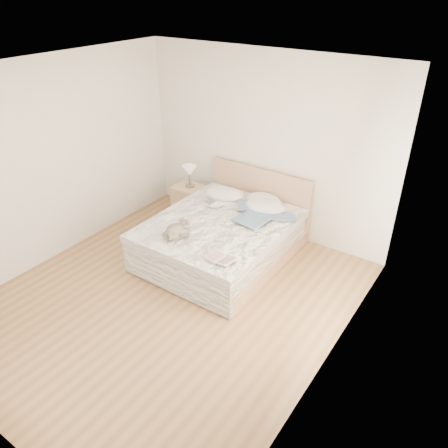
{
  "coord_description": "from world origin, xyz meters",
  "views": [
    {
      "loc": [
        2.98,
        -3.12,
        3.52
      ],
      "look_at": [
        0.11,
        1.05,
        0.62
      ],
      "focal_mm": 35.0,
      "sensor_mm": 36.0,
      "label": 1
    }
  ],
  "objects_px": {
    "teddy_bear": "(175,234)",
    "childrens_book": "(221,259)",
    "bed": "(223,237)",
    "table_lamp": "(189,172)",
    "nightstand": "(189,202)",
    "photo_book": "(214,204)"
  },
  "relations": [
    {
      "from": "nightstand",
      "to": "photo_book",
      "type": "bearing_deg",
      "value": -25.33
    },
    {
      "from": "table_lamp",
      "to": "teddy_bear",
      "type": "relative_size",
      "value": 1.04
    },
    {
      "from": "photo_book",
      "to": "childrens_book",
      "type": "distance_m",
      "value": 1.41
    },
    {
      "from": "bed",
      "to": "teddy_bear",
      "type": "xyz_separation_m",
      "value": [
        -0.23,
        -0.76,
        0.34
      ]
    },
    {
      "from": "nightstand",
      "to": "childrens_book",
      "type": "xyz_separation_m",
      "value": [
        1.67,
        -1.47,
        0.35
      ]
    },
    {
      "from": "photo_book",
      "to": "teddy_bear",
      "type": "relative_size",
      "value": 0.88
    },
    {
      "from": "photo_book",
      "to": "teddy_bear",
      "type": "distance_m",
      "value": 1.01
    },
    {
      "from": "nightstand",
      "to": "childrens_book",
      "type": "relative_size",
      "value": 1.67
    },
    {
      "from": "childrens_book",
      "to": "teddy_bear",
      "type": "height_order",
      "value": "teddy_bear"
    },
    {
      "from": "childrens_book",
      "to": "teddy_bear",
      "type": "relative_size",
      "value": 0.99
    },
    {
      "from": "nightstand",
      "to": "table_lamp",
      "type": "bearing_deg",
      "value": 52.28
    },
    {
      "from": "nightstand",
      "to": "photo_book",
      "type": "xyz_separation_m",
      "value": [
        0.78,
        -0.37,
        0.35
      ]
    },
    {
      "from": "bed",
      "to": "photo_book",
      "type": "xyz_separation_m",
      "value": [
        -0.33,
        0.25,
        0.32
      ]
    },
    {
      "from": "bed",
      "to": "nightstand",
      "type": "xyz_separation_m",
      "value": [
        -1.12,
        0.62,
        -0.03
      ]
    },
    {
      "from": "nightstand",
      "to": "table_lamp",
      "type": "xyz_separation_m",
      "value": [
        0.02,
        0.02,
        0.53
      ]
    },
    {
      "from": "bed",
      "to": "photo_book",
      "type": "relative_size",
      "value": 7.2
    },
    {
      "from": "bed",
      "to": "childrens_book",
      "type": "distance_m",
      "value": 1.07
    },
    {
      "from": "childrens_book",
      "to": "photo_book",
      "type": "bearing_deg",
      "value": 136.77
    },
    {
      "from": "bed",
      "to": "table_lamp",
      "type": "bearing_deg",
      "value": 149.58
    },
    {
      "from": "nightstand",
      "to": "teddy_bear",
      "type": "distance_m",
      "value": 1.68
    },
    {
      "from": "teddy_bear",
      "to": "childrens_book",
      "type": "bearing_deg",
      "value": -0.19
    },
    {
      "from": "bed",
      "to": "nightstand",
      "type": "bearing_deg",
      "value": 150.97
    }
  ]
}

